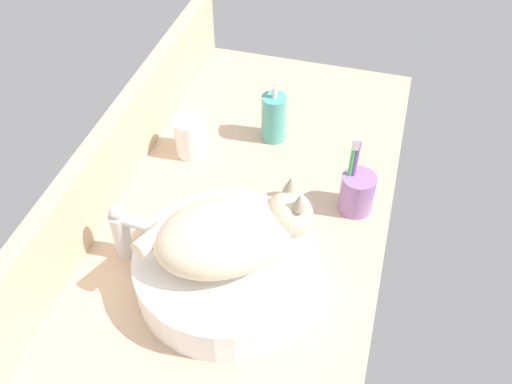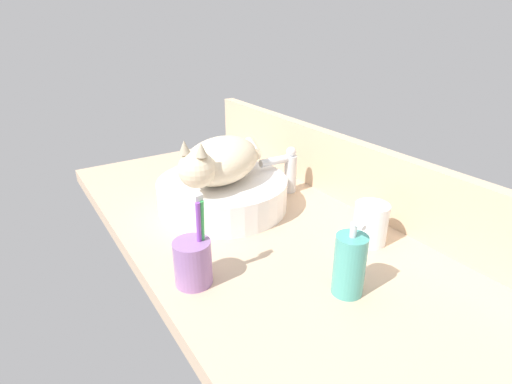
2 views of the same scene
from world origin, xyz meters
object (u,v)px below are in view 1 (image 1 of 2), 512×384
cat (232,233)px  toothbrush_cup (357,192)px  soap_dispenser (274,117)px  water_glass (191,139)px  faucet (126,230)px  sink_basin (226,269)px

cat → toothbrush_cup: 32.98cm
cat → soap_dispenser: (43.40, 3.23, -7.70)cm
cat → water_glass: size_ratio=3.20×
cat → faucet: bearing=89.1°
faucet → water_glass: faucet is taller
cat → soap_dispenser: size_ratio=1.98×
sink_basin → soap_dispenser: bearing=2.8°
faucet → sink_basin: bearing=-93.2°
soap_dispenser → toothbrush_cup: toothbrush_cup is taller
cat → faucet: cat is taller
faucet → soap_dispenser: size_ratio=0.89×
sink_basin → faucet: (1.15, 20.48, 3.28)cm
sink_basin → cat: cat is taller
soap_dispenser → toothbrush_cup: (-18.21, -22.58, -1.21)cm
soap_dispenser → toothbrush_cup: size_ratio=0.82×
sink_basin → water_glass: size_ratio=3.62×
soap_dispenser → water_glass: 20.29cm
soap_dispenser → sink_basin: bearing=-177.2°
cat → faucet: size_ratio=2.22×
sink_basin → toothbrush_cup: 33.09cm
sink_basin → soap_dispenser: size_ratio=2.24×
faucet → cat: bearing=-90.9°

